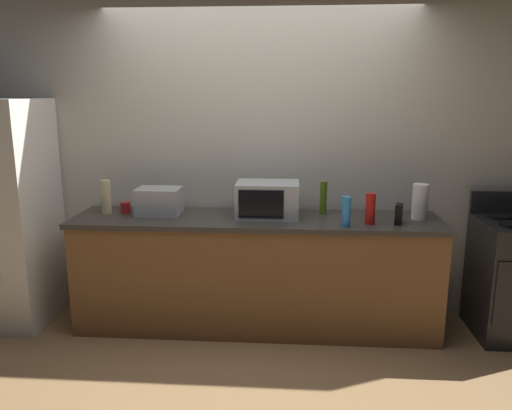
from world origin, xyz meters
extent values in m
plane|color=#A87F51|center=(0.00, 0.00, 0.00)|extent=(8.00, 8.00, 0.00)
cube|color=beige|center=(0.00, 0.81, 1.35)|extent=(6.40, 0.10, 2.70)
cube|color=brown|center=(0.00, 0.40, 0.43)|extent=(2.80, 0.60, 0.86)
cube|color=#38332D|center=(0.00, 0.40, 0.88)|extent=(2.84, 0.64, 0.04)
cube|color=white|center=(-2.05, 0.40, 0.90)|extent=(0.72, 0.70, 1.80)
cube|color=black|center=(2.00, 0.68, 0.99)|extent=(0.60, 0.04, 0.18)
cylinder|color=black|center=(1.87, 0.28, 0.91)|extent=(0.18, 0.18, 0.02)
cylinder|color=black|center=(1.87, 0.52, 0.91)|extent=(0.18, 0.18, 0.02)
cube|color=#B7BABF|center=(0.09, 0.45, 1.04)|extent=(0.48, 0.34, 0.27)
cube|color=black|center=(0.05, 0.28, 1.04)|extent=(0.34, 0.01, 0.21)
cube|color=#B7BABF|center=(-0.77, 0.46, 1.01)|extent=(0.34, 0.26, 0.21)
cylinder|color=white|center=(1.25, 0.45, 1.04)|extent=(0.12, 0.12, 0.27)
cube|color=black|center=(1.06, 0.29, 0.98)|extent=(0.08, 0.12, 0.15)
cylinder|color=#4C6B19|center=(0.52, 0.56, 1.03)|extent=(0.06, 0.06, 0.26)
cylinder|color=#338CE5|center=(0.67, 0.19, 1.01)|extent=(0.07, 0.07, 0.22)
cylinder|color=beige|center=(-1.20, 0.46, 1.03)|extent=(0.08, 0.08, 0.27)
cylinder|color=red|center=(0.85, 0.27, 1.01)|extent=(0.07, 0.07, 0.23)
cylinder|color=red|center=(-1.06, 0.48, 0.94)|extent=(0.08, 0.08, 0.09)
camera|label=1|loc=(0.28, -3.39, 1.85)|focal=35.59mm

